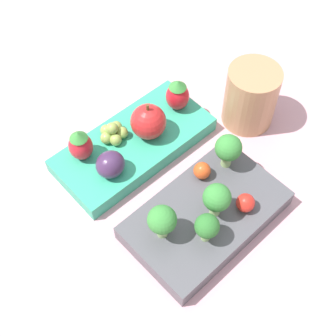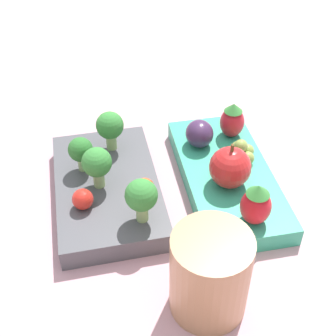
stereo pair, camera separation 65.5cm
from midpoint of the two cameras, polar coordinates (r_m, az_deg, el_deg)
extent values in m
plane|color=#C6939E|center=(0.49, -24.00, -24.86)|extent=(4.00, 4.00, 0.00)
cube|color=#4C4C51|center=(0.46, -19.15, -32.06)|extent=(0.20, 0.13, 0.03)
cube|color=#33A87F|center=(0.51, -27.10, -17.68)|extent=(0.22, 0.11, 0.02)
cylinder|color=#93B770|center=(0.44, -21.61, -36.41)|extent=(0.01, 0.01, 0.02)
sphere|color=#2D702D|center=(0.42, -22.69, -36.43)|extent=(0.03, 0.03, 0.03)
cylinder|color=#93B770|center=(0.46, -28.57, -34.20)|extent=(0.01, 0.01, 0.02)
sphere|color=#388438|center=(0.44, -30.11, -34.02)|extent=(0.03, 0.03, 0.03)
cylinder|color=#93B770|center=(0.44, -14.50, -23.63)|extent=(0.01, 0.01, 0.02)
sphere|color=#388438|center=(0.41, -15.27, -22.98)|extent=(0.03, 0.03, 0.03)
cylinder|color=#93B770|center=(0.44, -18.77, -32.41)|extent=(0.01, 0.01, 0.02)
sphere|color=#388438|center=(0.41, -19.84, -32.23)|extent=(0.03, 0.03, 0.03)
sphere|color=red|center=(0.43, -13.20, -32.30)|extent=(0.02, 0.02, 0.02)
sphere|color=#DB4C1E|center=(0.44, -19.29, -25.37)|extent=(0.02, 0.02, 0.02)
sphere|color=red|center=(0.47, -26.13, -15.44)|extent=(0.05, 0.05, 0.05)
cylinder|color=brown|center=(0.45, -27.43, -14.26)|extent=(0.00, 0.00, 0.01)
ellipsoid|color=red|center=(0.51, -36.19, -18.16)|extent=(0.03, 0.03, 0.04)
cone|color=#388438|center=(0.49, -37.53, -17.31)|extent=(0.02, 0.02, 0.01)
ellipsoid|color=red|center=(0.48, -20.25, -10.65)|extent=(0.03, 0.03, 0.04)
cone|color=#388438|center=(0.46, -21.11, -9.45)|extent=(0.02, 0.02, 0.01)
ellipsoid|color=#42284C|center=(0.49, -33.08, -21.94)|extent=(0.04, 0.03, 0.03)
sphere|color=#8EA84C|center=(0.51, -31.79, -16.81)|extent=(0.02, 0.02, 0.02)
sphere|color=#8EA84C|center=(0.50, -30.62, -17.33)|extent=(0.02, 0.02, 0.02)
sphere|color=#8EA84C|center=(0.50, -29.57, -16.27)|extent=(0.02, 0.02, 0.02)
sphere|color=#8EA84C|center=(0.51, -30.11, -15.11)|extent=(0.02, 0.02, 0.02)
sphere|color=#8EA84C|center=(0.51, -31.46, -15.45)|extent=(0.02, 0.02, 0.02)
sphere|color=#8EA84C|center=(0.50, -31.29, -15.75)|extent=(0.02, 0.02, 0.02)
cylinder|color=tan|center=(0.45, -7.95, -11.36)|extent=(0.07, 0.07, 0.09)
camera|label=1|loc=(0.33, -139.55, -34.73)|focal=50.00mm
camera|label=2|loc=(0.33, 40.45, 34.73)|focal=50.00mm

